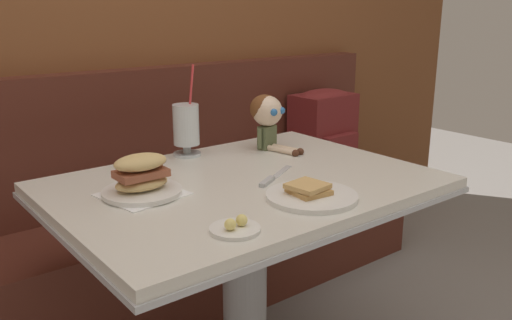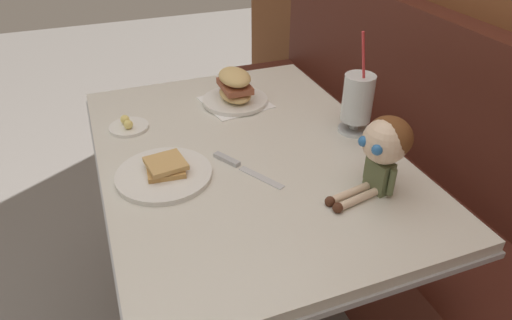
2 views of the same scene
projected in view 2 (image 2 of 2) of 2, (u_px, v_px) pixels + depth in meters
booth_bench at (405, 212)px, 1.72m from camera, size 2.60×0.48×1.00m
diner_table at (247, 205)px, 1.41m from camera, size 1.11×0.81×0.74m
toast_plate at (164, 173)px, 1.19m from camera, size 0.25×0.25×0.04m
milkshake_glass at (357, 101)px, 1.34m from camera, size 0.10×0.10×0.32m
sandwich_plate at (235, 90)px, 1.53m from camera, size 0.23×0.23×0.12m
butter_saucer at (128, 126)px, 1.40m from camera, size 0.12×0.12×0.04m
butter_knife at (236, 164)px, 1.24m from camera, size 0.21×0.13×0.01m
seated_doll at (384, 145)px, 1.08m from camera, size 0.13×0.23×0.20m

